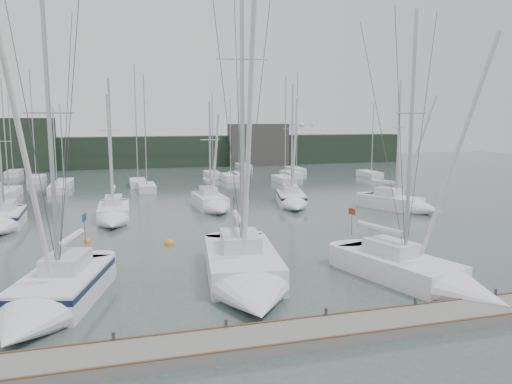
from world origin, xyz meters
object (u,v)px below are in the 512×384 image
buoy_b (247,236)px  buoy_c (88,242)px  sailboat_near_right (429,278)px  sailboat_near_center (247,277)px  sailboat_mid_b (113,216)px  sailboat_near_left (48,300)px  sailboat_mid_c (213,204)px  buoy_a (169,244)px  sailboat_mid_e (406,205)px  sailboat_mid_d (293,201)px  sailboat_mid_a (3,222)px

buoy_b → buoy_c: size_ratio=0.95×
sailboat_near_right → sailboat_near_center: bearing=148.5°
sailboat_mid_b → buoy_b: sailboat_mid_b is taller
sailboat_near_center → buoy_b: bearing=83.2°
sailboat_near_center → sailboat_near_left: bearing=-168.2°
sailboat_near_right → sailboat_mid_b: 24.46m
sailboat_mid_c → buoy_a: sailboat_mid_c is taller
sailboat_near_left → sailboat_mid_b: bearing=97.0°
sailboat_mid_c → buoy_c: 13.21m
sailboat_mid_e → sailboat_near_right: bearing=-144.1°
sailboat_mid_b → buoy_b: bearing=-37.2°
sailboat_mid_d → buoy_b: 12.19m
sailboat_mid_a → sailboat_mid_b: bearing=-0.7°
buoy_c → sailboat_near_left: bearing=-94.5°
sailboat_near_center → sailboat_mid_c: sailboat_near_center is taller
sailboat_near_left → sailboat_mid_a: sailboat_near_left is taller
sailboat_mid_b → buoy_a: sailboat_mid_b is taller
sailboat_near_center → sailboat_near_right: 8.63m
sailboat_near_center → sailboat_near_right: size_ratio=1.31×
sailboat_near_right → buoy_c: size_ratio=26.56×
sailboat_near_right → sailboat_mid_a: sailboat_near_right is taller
sailboat_mid_a → buoy_b: size_ratio=21.09×
sailboat_mid_a → sailboat_mid_c: 16.41m
buoy_a → sailboat_mid_d: bearing=40.8°
buoy_c → sailboat_near_right: bearing=-41.4°
sailboat_mid_b → sailboat_mid_c: 8.86m
sailboat_mid_b → buoy_c: sailboat_mid_b is taller
buoy_b → sailboat_near_left: bearing=-136.0°
sailboat_near_right → buoy_b: sailboat_near_right is taller
sailboat_near_center → sailboat_mid_e: bearing=48.2°
sailboat_near_right → buoy_a: sailboat_near_right is taller
sailboat_mid_a → sailboat_near_right: bearing=-43.6°
buoy_a → buoy_c: bearing=157.2°
sailboat_near_left → sailboat_mid_a: size_ratio=1.32×
sailboat_near_left → buoy_c: (0.98, 12.44, -0.61)m
sailboat_mid_e → buoy_a: bearing=171.0°
sailboat_mid_c → sailboat_mid_d: (7.36, -0.00, -0.01)m
sailboat_mid_c → sailboat_near_left: bearing=-120.5°
sailboat_mid_a → sailboat_mid_b: (7.74, 0.15, -0.03)m
sailboat_near_right → sailboat_mid_c: 23.40m
sailboat_near_right → buoy_b: 13.86m
sailboat_mid_c → sailboat_mid_d: 7.36m
sailboat_near_right → buoy_c: 21.34m
sailboat_near_left → sailboat_near_center: size_ratio=0.76×
sailboat_mid_b → buoy_a: bearing=-64.5°
sailboat_mid_e → buoy_c: sailboat_mid_e is taller
buoy_c → sailboat_mid_a: bearing=137.5°
sailboat_near_left → sailboat_mid_a: 18.70m
sailboat_mid_a → sailboat_mid_d: (23.51, 2.96, -0.03)m
sailboat_near_right → buoy_a: 16.21m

